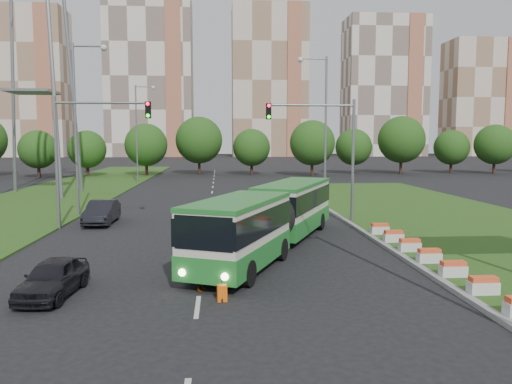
{
  "coord_description": "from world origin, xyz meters",
  "views": [
    {
      "loc": [
        -2.28,
        -21.77,
        5.37
      ],
      "look_at": [
        -0.29,
        4.87,
        2.6
      ],
      "focal_mm": 35.0,
      "sensor_mm": 36.0,
      "label": 1
    }
  ],
  "objects": [
    {
      "name": "ground",
      "position": [
        0.0,
        0.0,
        0.0
      ],
      "size": [
        360.0,
        360.0,
        0.0
      ],
      "primitive_type": "plane",
      "color": "black",
      "rests_on": "ground"
    },
    {
      "name": "grass_median",
      "position": [
        13.0,
        8.0,
        0.07
      ],
      "size": [
        14.0,
        60.0,
        0.15
      ],
      "primitive_type": "cube",
      "color": "#264E16",
      "rests_on": "ground"
    },
    {
      "name": "median_kerb",
      "position": [
        6.05,
        8.0,
        0.09
      ],
      "size": [
        0.3,
        60.0,
        0.18
      ],
      "primitive_type": "cube",
      "color": "gray",
      "rests_on": "ground"
    },
    {
      "name": "left_verge",
      "position": [
        -18.0,
        25.0,
        0.05
      ],
      "size": [
        12.0,
        110.0,
        0.1
      ],
      "primitive_type": "cube",
      "color": "#264E16",
      "rests_on": "ground"
    },
    {
      "name": "lane_markings",
      "position": [
        -3.0,
        20.0,
        0.0
      ],
      "size": [
        0.2,
        100.0,
        0.01
      ],
      "primitive_type": null,
      "color": "beige",
      "rests_on": "ground"
    },
    {
      "name": "flower_planters",
      "position": [
        6.7,
        -1.4,
        0.45
      ],
      "size": [
        1.1,
        13.7,
        0.6
      ],
      "primitive_type": null,
      "color": "silver",
      "rests_on": "grass_median"
    },
    {
      "name": "traffic_mast_median",
      "position": [
        4.78,
        10.0,
        5.35
      ],
      "size": [
        5.76,
        0.32,
        8.0
      ],
      "color": "slate",
      "rests_on": "ground"
    },
    {
      "name": "traffic_mast_left",
      "position": [
        -10.38,
        9.0,
        5.35
      ],
      "size": [
        5.76,
        0.32,
        8.0
      ],
      "color": "slate",
      "rests_on": "ground"
    },
    {
      "name": "street_lamps",
      "position": [
        -3.0,
        10.0,
        6.0
      ],
      "size": [
        36.0,
        60.0,
        12.0
      ],
      "primitive_type": null,
      "color": "slate",
      "rests_on": "ground"
    },
    {
      "name": "tree_line",
      "position": [
        10.0,
        55.0,
        4.5
      ],
      "size": [
        120.0,
        8.0,
        9.0
      ],
      "primitive_type": null,
      "color": "#1C4713",
      "rests_on": "ground"
    },
    {
      "name": "apartment_tower_west",
      "position": [
        -65.0,
        150.0,
        24.0
      ],
      "size": [
        26.0,
        15.0,
        48.0
      ],
      "primitive_type": "cube",
      "color": "beige",
      "rests_on": "ground"
    },
    {
      "name": "apartment_tower_cwest",
      "position": [
        -25.0,
        150.0,
        26.0
      ],
      "size": [
        28.0,
        15.0,
        52.0
      ],
      "primitive_type": "cube",
      "color": "beige",
      "rests_on": "ground"
    },
    {
      "name": "apartment_tower_ceast",
      "position": [
        15.0,
        150.0,
        25.0
      ],
      "size": [
        25.0,
        15.0,
        50.0
      ],
      "primitive_type": "cube",
      "color": "beige",
      "rests_on": "ground"
    },
    {
      "name": "apartment_tower_east",
      "position": [
        55.0,
        150.0,
        23.5
      ],
      "size": [
        27.0,
        15.0,
        47.0
      ],
      "primitive_type": "cube",
      "color": "beige",
      "rests_on": "ground"
    },
    {
      "name": "midrise_east",
      "position": [
        90.0,
        150.0,
        20.0
      ],
      "size": [
        24.0,
        14.0,
        40.0
      ],
      "primitive_type": "cube",
      "color": "beige",
      "rests_on": "ground"
    },
    {
      "name": "articulated_bus",
      "position": [
        0.08,
        2.58,
        1.6
      ],
      "size": [
        2.48,
        15.91,
        2.62
      ],
      "rotation": [
        0.0,
        0.0,
        -0.42
      ],
      "color": "beige",
      "rests_on": "ground"
    },
    {
      "name": "car_left_near",
      "position": [
        -8.03,
        -4.48,
        0.65
      ],
      "size": [
        1.86,
        3.93,
        1.3
      ],
      "primitive_type": "imported",
      "rotation": [
        0.0,
        0.0,
        -0.09
      ],
      "color": "black",
      "rests_on": "ground"
    },
    {
      "name": "car_left_far",
      "position": [
        -9.84,
        10.77,
        0.75
      ],
      "size": [
        1.62,
        4.59,
        1.51
      ],
      "primitive_type": "imported",
      "rotation": [
        0.0,
        0.0,
        0.01
      ],
      "color": "black",
      "rests_on": "ground"
    },
    {
      "name": "pedestrian",
      "position": [
        -2.92,
        -4.24,
        0.92
      ],
      "size": [
        0.66,
        0.78,
        1.83
      ],
      "primitive_type": "imported",
      "rotation": [
        0.0,
        0.0,
        1.17
      ],
      "color": "gray",
      "rests_on": "ground"
    },
    {
      "name": "shopping_trolley",
      "position": [
        -2.2,
        -5.47,
        0.27
      ],
      "size": [
        0.32,
        0.34,
        0.55
      ],
      "rotation": [
        0.0,
        0.0,
        0.12
      ],
      "color": "#EA5B0C",
      "rests_on": "ground"
    }
  ]
}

